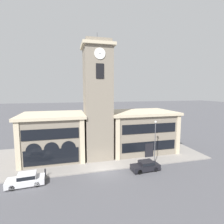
# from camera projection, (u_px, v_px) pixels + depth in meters

# --- Properties ---
(ground_plane) EXTENTS (300.00, 300.00, 0.00)m
(ground_plane) POSITION_uv_depth(u_px,v_px,m) (105.00, 171.00, 24.59)
(ground_plane) COLOR #4C4C51
(sidewalk_kerb) EXTENTS (36.44, 13.48, 0.15)m
(sidewalk_kerb) POSITION_uv_depth(u_px,v_px,m) (97.00, 154.00, 31.06)
(sidewalk_kerb) COLOR gray
(sidewalk_kerb) RESTS_ON ground_plane
(clock_tower) EXTENTS (5.00, 5.00, 20.31)m
(clock_tower) POSITION_uv_depth(u_px,v_px,m) (98.00, 101.00, 28.51)
(clock_tower) COLOR gray
(clock_tower) RESTS_ON ground_plane
(town_hall_left_wing) EXTENTS (10.35, 9.04, 7.52)m
(town_hall_left_wing) POSITION_uv_depth(u_px,v_px,m) (53.00, 136.00, 29.30)
(town_hall_left_wing) COLOR gray
(town_hall_left_wing) RESTS_ON ground_plane
(town_hall_right_wing) EXTENTS (12.47, 9.04, 7.50)m
(town_hall_right_wing) POSITION_uv_depth(u_px,v_px,m) (139.00, 131.00, 33.21)
(town_hall_right_wing) COLOR gray
(town_hall_right_wing) RESTS_ON ground_plane
(parked_car_near) EXTENTS (4.38, 2.03, 1.48)m
(parked_car_near) POSITION_uv_depth(u_px,v_px,m) (26.00, 179.00, 20.90)
(parked_car_near) COLOR silver
(parked_car_near) RESTS_ON ground_plane
(parked_car_mid) EXTENTS (4.13, 1.97, 1.39)m
(parked_car_mid) POSITION_uv_depth(u_px,v_px,m) (146.00, 166.00, 24.80)
(parked_car_mid) COLOR black
(parked_car_mid) RESTS_ON ground_plane
(street_lamp) EXTENTS (0.36, 0.36, 6.64)m
(street_lamp) POSITION_uv_depth(u_px,v_px,m) (155.00, 136.00, 26.64)
(street_lamp) COLOR #4C4C51
(street_lamp) RESTS_ON sidewalk_kerb
(bollard) EXTENTS (0.18, 0.18, 1.06)m
(bollard) POSITION_uv_depth(u_px,v_px,m) (45.00, 172.00, 22.86)
(bollard) COLOR black
(bollard) RESTS_ON sidewalk_kerb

